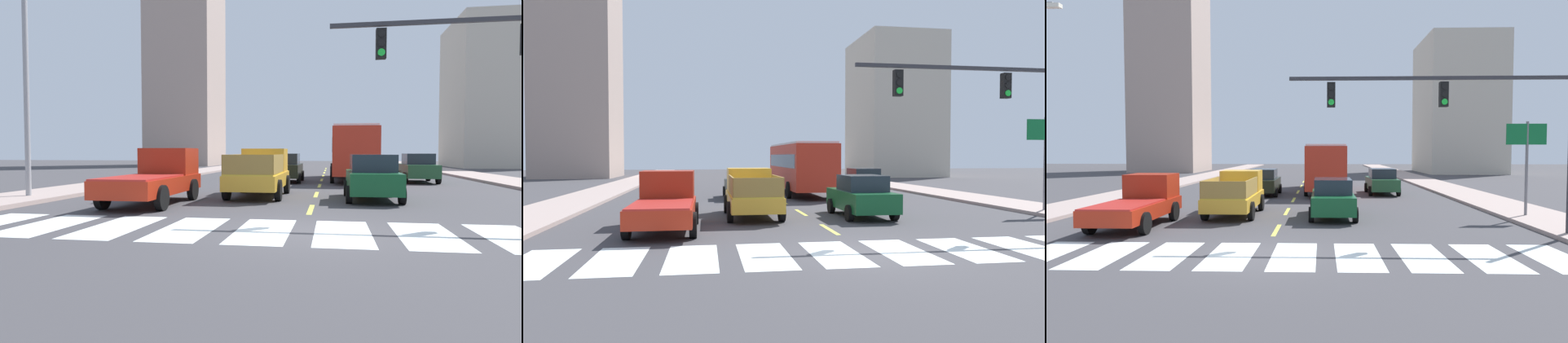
% 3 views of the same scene
% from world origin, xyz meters
% --- Properties ---
extents(ground_plane, '(160.00, 160.00, 0.00)m').
position_xyz_m(ground_plane, '(0.00, 0.00, 0.00)').
color(ground_plane, '#3F3D41').
extents(sidewalk_right, '(3.14, 110.00, 0.15)m').
position_xyz_m(sidewalk_right, '(11.04, 18.00, 0.07)').
color(sidewalk_right, '#A48F87').
rests_on(sidewalk_right, ground).
extents(sidewalk_left, '(3.14, 110.00, 0.15)m').
position_xyz_m(sidewalk_left, '(-11.04, 18.00, 0.07)').
color(sidewalk_left, '#A48F87').
rests_on(sidewalk_left, ground).
extents(crosswalk_stripe_0, '(1.25, 3.34, 0.01)m').
position_xyz_m(crosswalk_stripe_0, '(-8.07, 0.00, 0.00)').
color(crosswalk_stripe_0, white).
rests_on(crosswalk_stripe_0, ground).
extents(crosswalk_stripe_1, '(1.25, 3.34, 0.01)m').
position_xyz_m(crosswalk_stripe_1, '(-6.28, 0.00, 0.00)').
color(crosswalk_stripe_1, white).
rests_on(crosswalk_stripe_1, ground).
extents(crosswalk_stripe_2, '(1.25, 3.34, 0.01)m').
position_xyz_m(crosswalk_stripe_2, '(-4.48, 0.00, 0.00)').
color(crosswalk_stripe_2, white).
rests_on(crosswalk_stripe_2, ground).
extents(crosswalk_stripe_3, '(1.25, 3.34, 0.01)m').
position_xyz_m(crosswalk_stripe_3, '(-2.69, 0.00, 0.00)').
color(crosswalk_stripe_3, white).
rests_on(crosswalk_stripe_3, ground).
extents(crosswalk_stripe_4, '(1.25, 3.34, 0.01)m').
position_xyz_m(crosswalk_stripe_4, '(-0.90, 0.00, 0.00)').
color(crosswalk_stripe_4, white).
rests_on(crosswalk_stripe_4, ground).
extents(crosswalk_stripe_5, '(1.25, 3.34, 0.01)m').
position_xyz_m(crosswalk_stripe_5, '(0.90, 0.00, 0.00)').
color(crosswalk_stripe_5, white).
rests_on(crosswalk_stripe_5, ground).
extents(crosswalk_stripe_6, '(1.25, 3.34, 0.01)m').
position_xyz_m(crosswalk_stripe_6, '(2.69, 0.00, 0.00)').
color(crosswalk_stripe_6, white).
rests_on(crosswalk_stripe_6, ground).
extents(crosswalk_stripe_7, '(1.25, 3.34, 0.01)m').
position_xyz_m(crosswalk_stripe_7, '(4.48, 0.00, 0.00)').
color(crosswalk_stripe_7, white).
rests_on(crosswalk_stripe_7, ground).
extents(lane_dash_0, '(0.16, 2.40, 0.01)m').
position_xyz_m(lane_dash_0, '(0.00, 4.00, 0.00)').
color(lane_dash_0, '#D7D54C').
rests_on(lane_dash_0, ground).
extents(lane_dash_1, '(0.16, 2.40, 0.01)m').
position_xyz_m(lane_dash_1, '(0.00, 9.00, 0.00)').
color(lane_dash_1, '#D7D54C').
rests_on(lane_dash_1, ground).
extents(lane_dash_2, '(0.16, 2.40, 0.01)m').
position_xyz_m(lane_dash_2, '(0.00, 14.00, 0.00)').
color(lane_dash_2, '#D7D54C').
rests_on(lane_dash_2, ground).
extents(lane_dash_3, '(0.16, 2.40, 0.01)m').
position_xyz_m(lane_dash_3, '(0.00, 19.00, 0.00)').
color(lane_dash_3, '#D7D54C').
rests_on(lane_dash_3, ground).
extents(lane_dash_4, '(0.16, 2.40, 0.01)m').
position_xyz_m(lane_dash_4, '(0.00, 24.00, 0.00)').
color(lane_dash_4, '#D7D54C').
rests_on(lane_dash_4, ground).
extents(lane_dash_5, '(0.16, 2.40, 0.01)m').
position_xyz_m(lane_dash_5, '(0.00, 29.00, 0.00)').
color(lane_dash_5, '#D7D54C').
rests_on(lane_dash_5, ground).
extents(lane_dash_6, '(0.16, 2.40, 0.01)m').
position_xyz_m(lane_dash_6, '(0.00, 34.00, 0.00)').
color(lane_dash_6, '#D7D54C').
rests_on(lane_dash_6, ground).
extents(lane_dash_7, '(0.16, 2.40, 0.01)m').
position_xyz_m(lane_dash_7, '(0.00, 39.00, 0.00)').
color(lane_dash_7, '#D7D54C').
rests_on(lane_dash_7, ground).
extents(pickup_stakebed, '(2.18, 5.20, 1.96)m').
position_xyz_m(pickup_stakebed, '(-2.28, 8.22, 0.94)').
color(pickup_stakebed, gold).
rests_on(pickup_stakebed, ground).
extents(pickup_dark, '(2.18, 5.20, 1.96)m').
position_xyz_m(pickup_dark, '(-5.51, 5.02, 0.92)').
color(pickup_dark, '#A22211').
rests_on(pickup_dark, ground).
extents(city_bus, '(2.72, 10.80, 3.32)m').
position_xyz_m(city_bus, '(1.91, 19.11, 1.95)').
color(city_bus, red).
rests_on(city_bus, ground).
extents(sedan_near_left, '(2.02, 4.40, 1.72)m').
position_xyz_m(sedan_near_left, '(-2.11, 16.71, 0.86)').
color(sedan_near_left, black).
rests_on(sedan_near_left, ground).
extents(sedan_far, '(2.02, 4.40, 1.72)m').
position_xyz_m(sedan_far, '(5.71, 17.71, 0.86)').
color(sedan_far, '#22502E').
rests_on(sedan_far, ground).
extents(sedan_mid, '(2.02, 4.40, 1.72)m').
position_xyz_m(sedan_mid, '(2.15, 7.14, 0.86)').
color(sedan_mid, '#114C26').
rests_on(sedan_mid, ground).
extents(traffic_signal_gantry, '(9.59, 0.27, 6.00)m').
position_xyz_m(traffic_signal_gantry, '(6.97, 2.95, 4.22)').
color(traffic_signal_gantry, '#2D2D33').
rests_on(traffic_signal_gantry, ground).
extents(direction_sign_green, '(1.70, 0.12, 4.20)m').
position_xyz_m(direction_sign_green, '(10.49, 7.15, 3.03)').
color(direction_sign_green, slate).
rests_on(direction_sign_green, ground).
extents(block_mid_left, '(9.26, 11.69, 17.16)m').
position_xyz_m(block_mid_left, '(19.29, 46.59, 8.58)').
color(block_mid_left, beige).
rests_on(block_mid_left, ground).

